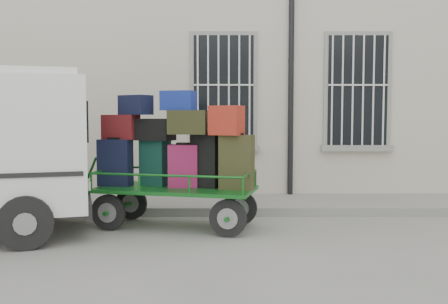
% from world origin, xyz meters
% --- Properties ---
extents(ground, '(80.00, 80.00, 0.00)m').
position_xyz_m(ground, '(0.00, 0.00, 0.00)').
color(ground, slate).
rests_on(ground, ground).
extents(building, '(24.00, 5.15, 6.00)m').
position_xyz_m(building, '(0.00, 5.50, 3.00)').
color(building, beige).
rests_on(building, ground).
extents(sidewalk, '(24.00, 1.70, 0.15)m').
position_xyz_m(sidewalk, '(0.00, 2.20, 0.07)').
color(sidewalk, gray).
rests_on(sidewalk, ground).
extents(luggage_cart, '(2.90, 1.64, 2.12)m').
position_xyz_m(luggage_cart, '(-1.15, 0.56, 1.09)').
color(luggage_cart, black).
rests_on(luggage_cart, ground).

